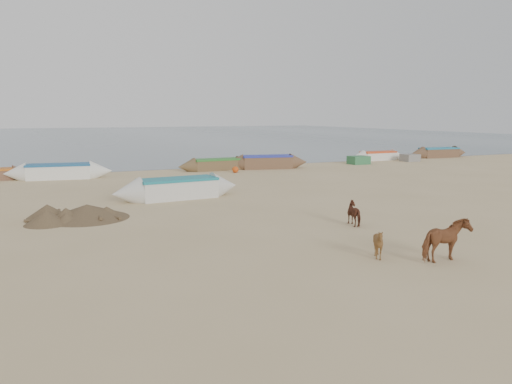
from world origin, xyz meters
TOP-DOWN VIEW (x-y plane):
  - ground at (0.00, 0.00)m, footprint 140.00×140.00m
  - sea at (0.00, 82.00)m, footprint 160.00×160.00m
  - cow_adult at (2.31, -3.39)m, footprint 1.44×0.73m
  - calf_front at (0.83, -2.44)m, footprint 0.95×0.89m
  - calf_right at (2.77, 1.34)m, footprint 0.95×1.03m
  - near_canoe at (-1.59, 9.54)m, footprint 6.28×1.97m
  - debris_pile at (-5.97, 6.51)m, footprint 4.05×4.05m
  - waterline_canoes at (3.05, 20.68)m, footprint 52.62×4.25m
  - beach_clutter at (4.17, 19.70)m, footprint 42.80×4.84m

SIDE VIEW (x-z plane):
  - ground at x=0.00m, z-range 0.00..0.00m
  - sea at x=0.00m, z-range 0.01..0.01m
  - debris_pile at x=-5.97m, z-range 0.00..0.54m
  - beach_clutter at x=4.17m, z-range -0.02..0.62m
  - calf_front at x=0.83m, z-range 0.00..0.86m
  - calf_right at x=2.77m, z-range 0.00..0.86m
  - waterline_canoes at x=3.05m, z-range -0.05..0.93m
  - near_canoe at x=-1.59m, z-range 0.00..0.97m
  - cow_adult at x=2.31m, z-range 0.00..1.18m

